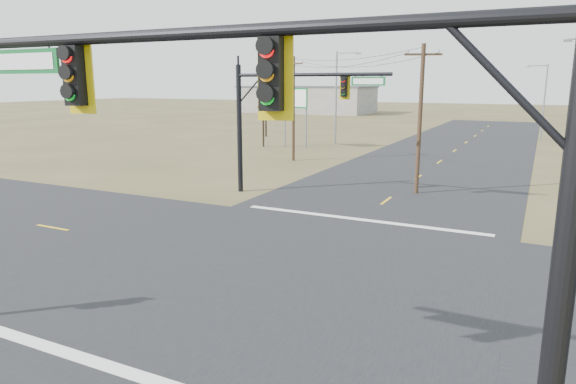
% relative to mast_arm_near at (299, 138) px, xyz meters
% --- Properties ---
extents(ground, '(320.00, 320.00, 0.00)m').
position_rel_mast_arm_near_xyz_m(ground, '(-4.25, 8.50, -5.62)').
color(ground, brown).
rests_on(ground, ground).
extents(road_ew, '(160.00, 14.00, 0.02)m').
position_rel_mast_arm_near_xyz_m(road_ew, '(-4.25, 8.50, -5.61)').
color(road_ew, black).
rests_on(road_ew, ground).
extents(road_ns, '(14.00, 160.00, 0.02)m').
position_rel_mast_arm_near_xyz_m(road_ns, '(-4.25, 8.50, -5.61)').
color(road_ns, black).
rests_on(road_ns, ground).
extents(stop_bar_near, '(12.00, 0.40, 0.01)m').
position_rel_mast_arm_near_xyz_m(stop_bar_near, '(-4.25, 1.00, -5.59)').
color(stop_bar_near, silver).
rests_on(stop_bar_near, road_ns).
extents(stop_bar_far, '(12.00, 0.40, 0.01)m').
position_rel_mast_arm_near_xyz_m(stop_bar_far, '(-4.25, 16.00, -5.59)').
color(stop_bar_far, silver).
rests_on(stop_bar_far, road_ns).
extents(mast_arm_near, '(11.23, 0.48, 7.76)m').
position_rel_mast_arm_near_xyz_m(mast_arm_near, '(0.00, 0.00, 0.00)').
color(mast_arm_near, black).
rests_on(mast_arm_near, ground).
extents(mast_arm_far, '(9.20, 0.50, 7.45)m').
position_rel_mast_arm_near_xyz_m(mast_arm_far, '(-10.01, 19.21, -0.26)').
color(mast_arm_far, black).
rests_on(mast_arm_far, ground).
extents(utility_pole_near, '(1.99, 0.89, 8.59)m').
position_rel_mast_arm_near_xyz_m(utility_pole_near, '(-3.24, 23.32, -1.12)').
color(utility_pole_near, '#432B1D').
rests_on(utility_pole_near, ground).
extents(utility_pole_far, '(1.98, 0.91, 8.56)m').
position_rel_mast_arm_near_xyz_m(utility_pole_far, '(-15.53, 31.99, -1.14)').
color(utility_pole_far, '#432B1D').
rests_on(utility_pole_far, ground).
extents(highway_sign, '(3.04, 1.07, 5.96)m').
position_rel_mast_arm_near_xyz_m(highway_sign, '(-19.16, 40.01, -1.39)').
color(highway_sign, gray).
rests_on(highway_sign, ground).
extents(streetlight_b, '(2.39, 0.38, 8.54)m').
position_rel_mast_arm_near_xyz_m(streetlight_b, '(2.85, 59.16, -0.83)').
color(streetlight_b, gray).
rests_on(streetlight_b, ground).
extents(streetlight_c, '(2.70, 0.30, 9.69)m').
position_rel_mast_arm_near_xyz_m(streetlight_c, '(-16.65, 45.19, -0.18)').
color(streetlight_c, gray).
rests_on(streetlight_c, ground).
extents(bare_tree_a, '(2.61, 2.61, 6.24)m').
position_rel_mast_arm_near_xyz_m(bare_tree_a, '(-22.44, 39.24, -0.68)').
color(bare_tree_a, black).
rests_on(bare_tree_a, ground).
extents(bare_tree_b, '(3.75, 3.75, 7.59)m').
position_rel_mast_arm_near_xyz_m(bare_tree_b, '(-27.15, 48.36, 0.45)').
color(bare_tree_b, black).
rests_on(bare_tree_b, ground).
extents(warehouse_left, '(28.00, 14.00, 5.50)m').
position_rel_mast_arm_near_xyz_m(warehouse_left, '(-44.25, 98.50, -2.87)').
color(warehouse_left, '#9F998D').
rests_on(warehouse_left, ground).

